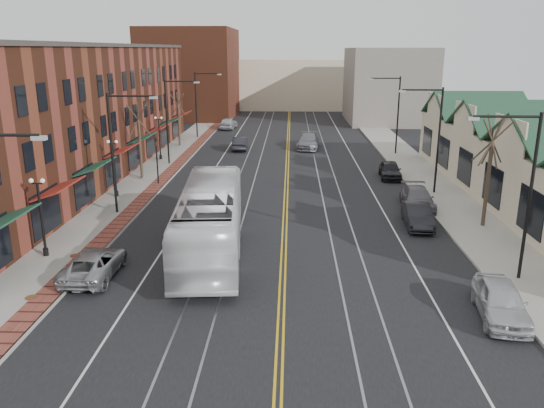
# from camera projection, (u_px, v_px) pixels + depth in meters

# --- Properties ---
(ground) EXTENTS (160.00, 160.00, 0.00)m
(ground) POSITION_uv_depth(u_px,v_px,m) (280.00, 341.00, 20.50)
(ground) COLOR black
(ground) RESTS_ON ground
(sidewalk_left) EXTENTS (4.00, 120.00, 0.15)m
(sidewalk_left) POSITION_uv_depth(u_px,v_px,m) (127.00, 197.00, 40.07)
(sidewalk_left) COLOR gray
(sidewalk_left) RESTS_ON ground
(sidewalk_right) EXTENTS (4.00, 120.00, 0.15)m
(sidewalk_right) POSITION_uv_depth(u_px,v_px,m) (448.00, 200.00, 39.24)
(sidewalk_right) COLOR gray
(sidewalk_right) RESTS_ON ground
(building_left) EXTENTS (10.00, 50.00, 11.00)m
(building_left) POSITION_uv_depth(u_px,v_px,m) (66.00, 114.00, 45.50)
(building_left) COLOR brown
(building_left) RESTS_ON ground
(building_right) EXTENTS (8.00, 36.00, 4.60)m
(building_right) POSITION_uv_depth(u_px,v_px,m) (534.00, 172.00, 38.40)
(building_right) COLOR beige
(building_right) RESTS_ON ground
(backdrop_left) EXTENTS (14.00, 18.00, 14.00)m
(backdrop_left) POSITION_uv_depth(u_px,v_px,m) (191.00, 73.00, 86.20)
(backdrop_left) COLOR brown
(backdrop_left) RESTS_ON ground
(backdrop_mid) EXTENTS (22.00, 14.00, 9.00)m
(backdrop_mid) POSITION_uv_depth(u_px,v_px,m) (290.00, 84.00, 100.74)
(backdrop_mid) COLOR beige
(backdrop_mid) RESTS_ON ground
(backdrop_right) EXTENTS (12.00, 16.00, 11.00)m
(backdrop_right) POSITION_uv_depth(u_px,v_px,m) (388.00, 85.00, 80.75)
(backdrop_right) COLOR slate
(backdrop_right) RESTS_ON ground
(streetlight_l_1) EXTENTS (3.33, 0.25, 8.00)m
(streetlight_l_1) POSITION_uv_depth(u_px,v_px,m) (118.00, 141.00, 34.81)
(streetlight_l_1) COLOR black
(streetlight_l_1) RESTS_ON sidewalk_left
(streetlight_l_2) EXTENTS (3.33, 0.25, 8.00)m
(streetlight_l_2) POSITION_uv_depth(u_px,v_px,m) (171.00, 113.00, 50.15)
(streetlight_l_2) COLOR black
(streetlight_l_2) RESTS_ON sidewalk_left
(streetlight_l_3) EXTENTS (3.33, 0.25, 8.00)m
(streetlight_l_3) POSITION_uv_depth(u_px,v_px,m) (199.00, 98.00, 65.49)
(streetlight_l_3) COLOR black
(streetlight_l_3) RESTS_ON sidewalk_left
(streetlight_r_0) EXTENTS (3.33, 0.25, 8.00)m
(streetlight_r_0) POSITION_uv_depth(u_px,v_px,m) (522.00, 180.00, 24.45)
(streetlight_r_0) COLOR black
(streetlight_r_0) RESTS_ON sidewalk_right
(streetlight_r_1) EXTENTS (3.33, 0.25, 8.00)m
(streetlight_r_1) POSITION_uv_depth(u_px,v_px,m) (433.00, 130.00, 39.79)
(streetlight_r_1) COLOR black
(streetlight_r_1) RESTS_ON sidewalk_right
(streetlight_r_2) EXTENTS (3.33, 0.25, 8.00)m
(streetlight_r_2) POSITION_uv_depth(u_px,v_px,m) (394.00, 107.00, 55.14)
(streetlight_r_2) COLOR black
(streetlight_r_2) RESTS_ON sidewalk_right
(lamppost_l_1) EXTENTS (0.84, 0.28, 4.27)m
(lamppost_l_1) POSITION_uv_depth(u_px,v_px,m) (42.00, 219.00, 27.99)
(lamppost_l_1) COLOR black
(lamppost_l_1) RESTS_ON sidewalk_left
(lamppost_l_2) EXTENTS (0.84, 0.28, 4.27)m
(lamppost_l_2) POSITION_uv_depth(u_px,v_px,m) (115.00, 170.00, 39.50)
(lamppost_l_2) COLOR black
(lamppost_l_2) RESTS_ON sidewalk_left
(lamppost_l_3) EXTENTS (0.84, 0.28, 4.27)m
(lamppost_l_3) POSITION_uv_depth(u_px,v_px,m) (160.00, 139.00, 52.92)
(lamppost_l_3) COLOR black
(lamppost_l_3) RESTS_ON sidewalk_left
(tree_left_near) EXTENTS (1.78, 1.37, 6.48)m
(tree_left_near) POSITION_uv_depth(u_px,v_px,m) (140.00, 139.00, 44.87)
(tree_left_near) COLOR #382B21
(tree_left_near) RESTS_ON sidewalk_left
(tree_left_far) EXTENTS (1.66, 1.28, 6.02)m
(tree_left_far) POSITION_uv_depth(u_px,v_px,m) (179.00, 118.00, 60.28)
(tree_left_far) COLOR #382B21
(tree_left_far) RESTS_ON sidewalk_left
(tree_right_mid) EXTENTS (1.90, 1.46, 6.93)m
(tree_right_mid) POSITION_uv_depth(u_px,v_px,m) (489.00, 170.00, 32.43)
(tree_right_mid) COLOR #382B21
(tree_right_mid) RESTS_ON sidewalk_right
(manhole_mid) EXTENTS (0.60, 0.60, 0.02)m
(manhole_mid) POSITION_uv_depth(u_px,v_px,m) (32.00, 297.00, 23.72)
(manhole_mid) COLOR #592D19
(manhole_mid) RESTS_ON sidewalk_left
(manhole_far) EXTENTS (0.60, 0.60, 0.02)m
(manhole_far) POSITION_uv_depth(u_px,v_px,m) (76.00, 256.00, 28.51)
(manhole_far) COLOR #592D19
(manhole_far) RESTS_ON sidewalk_left
(traffic_signal) EXTENTS (0.18, 0.15, 3.80)m
(traffic_signal) POSITION_uv_depth(u_px,v_px,m) (157.00, 157.00, 43.22)
(traffic_signal) COLOR black
(traffic_signal) RESTS_ON sidewalk_left
(transit_bus) EXTENTS (4.29, 13.74, 3.77)m
(transit_bus) POSITION_uv_depth(u_px,v_px,m) (211.00, 219.00, 29.04)
(transit_bus) COLOR white
(transit_bus) RESTS_ON ground
(parked_suv) EXTENTS (2.25, 4.85, 1.35)m
(parked_suv) POSITION_uv_depth(u_px,v_px,m) (94.00, 264.00, 26.08)
(parked_suv) COLOR #9C9FA3
(parked_suv) RESTS_ON ground
(parked_car_a) EXTENTS (2.39, 4.69, 1.53)m
(parked_car_a) POSITION_uv_depth(u_px,v_px,m) (501.00, 301.00, 22.06)
(parked_car_a) COLOR silver
(parked_car_a) RESTS_ON ground
(parked_car_b) EXTENTS (1.80, 4.48, 1.45)m
(parked_car_b) POSITION_uv_depth(u_px,v_px,m) (418.00, 215.00, 33.51)
(parked_car_b) COLOR black
(parked_car_b) RESTS_ON ground
(parked_car_c) EXTENTS (2.36, 5.14, 1.46)m
(parked_car_c) POSITION_uv_depth(u_px,v_px,m) (417.00, 198.00, 37.30)
(parked_car_c) COLOR slate
(parked_car_c) RESTS_ON ground
(parked_car_d) EXTENTS (2.01, 4.39, 1.46)m
(parked_car_d) POSITION_uv_depth(u_px,v_px,m) (390.00, 170.00, 46.11)
(parked_car_d) COLOR black
(parked_car_d) RESTS_ON ground
(distant_car_left) EXTENTS (1.72, 4.48, 1.46)m
(distant_car_left) POSITION_uv_depth(u_px,v_px,m) (240.00, 143.00, 59.04)
(distant_car_left) COLOR black
(distant_car_left) RESTS_ON ground
(distant_car_right) EXTENTS (2.75, 5.86, 1.65)m
(distant_car_right) POSITION_uv_depth(u_px,v_px,m) (308.00, 141.00, 59.79)
(distant_car_right) COLOR slate
(distant_car_right) RESTS_ON ground
(distant_car_far) EXTENTS (2.34, 4.98, 1.65)m
(distant_car_far) POSITION_uv_depth(u_px,v_px,m) (228.00, 123.00, 74.47)
(distant_car_far) COLOR silver
(distant_car_far) RESTS_ON ground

